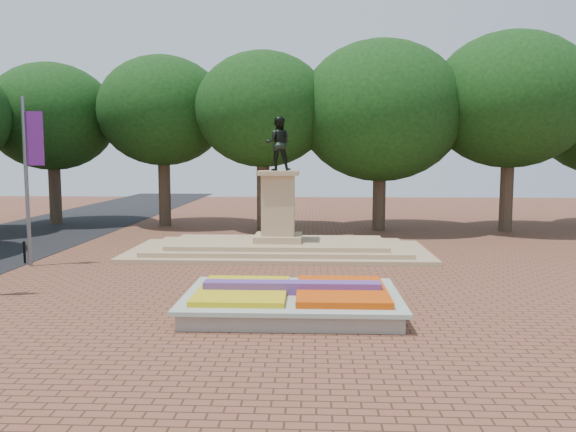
# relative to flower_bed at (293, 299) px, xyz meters

# --- Properties ---
(ground) EXTENTS (90.00, 90.00, 0.00)m
(ground) POSITION_rel_flower_bed_xyz_m (-1.03, 2.00, -0.38)
(ground) COLOR brown
(ground) RESTS_ON ground
(flower_bed) EXTENTS (6.30, 4.30, 0.91)m
(flower_bed) POSITION_rel_flower_bed_xyz_m (0.00, 0.00, 0.00)
(flower_bed) COLOR gray
(flower_bed) RESTS_ON ground
(monument) EXTENTS (14.00, 6.00, 6.40)m
(monument) POSITION_rel_flower_bed_xyz_m (-1.03, 10.00, 0.50)
(monument) COLOR tan
(monument) RESTS_ON ground
(tree_row_back) EXTENTS (44.80, 8.80, 10.43)m
(tree_row_back) POSITION_rel_flower_bed_xyz_m (1.31, 20.00, 6.29)
(tree_row_back) COLOR #3D2E21
(tree_row_back) RESTS_ON ground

